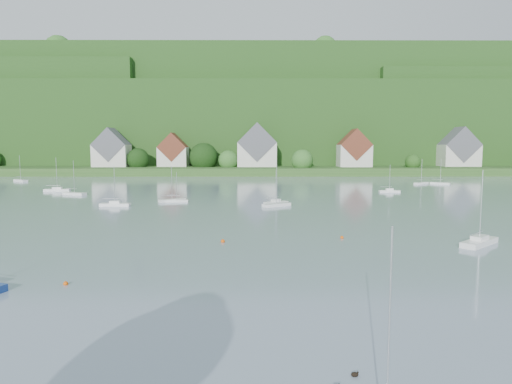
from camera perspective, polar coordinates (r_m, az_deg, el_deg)
far_shore_strip at (r=202.33m, az=-1.32°, el=2.95°), size 600.00×60.00×3.00m
forested_ridge at (r=270.83m, az=-0.98°, el=8.23°), size 620.00×181.22×69.89m
village_building_0 at (r=197.92m, az=-17.59°, el=4.93°), size 14.00×10.40×16.00m
village_building_1 at (r=193.99m, az=-10.31°, el=4.87°), size 12.00×9.36×14.00m
village_building_2 at (r=190.04m, az=0.13°, el=5.40°), size 16.00×11.44×18.00m
village_building_3 at (r=192.54m, az=12.17°, el=5.03°), size 13.00×10.40×15.50m
village_building_4 at (r=210.58m, az=24.01°, el=4.76°), size 15.00×10.40×16.50m
near_sailboat_3 at (r=61.15m, az=26.13°, el=-5.56°), size 6.22×5.84×9.01m
mooring_buoy_0 at (r=43.20m, az=-22.67°, el=-10.66°), size 0.41×0.41×0.41m
mooring_buoy_2 at (r=59.93m, az=10.68°, el=-5.72°), size 0.44×0.44×0.44m
mooring_buoy_3 at (r=56.80m, az=-4.17°, el=-6.28°), size 0.50×0.50×0.50m
duck_pair at (r=25.42m, az=11.13°, el=-22.09°), size 1.62×1.45×0.29m
far_sailboat_cluster at (r=117.69m, az=1.73°, el=0.25°), size 198.86×73.81×8.71m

